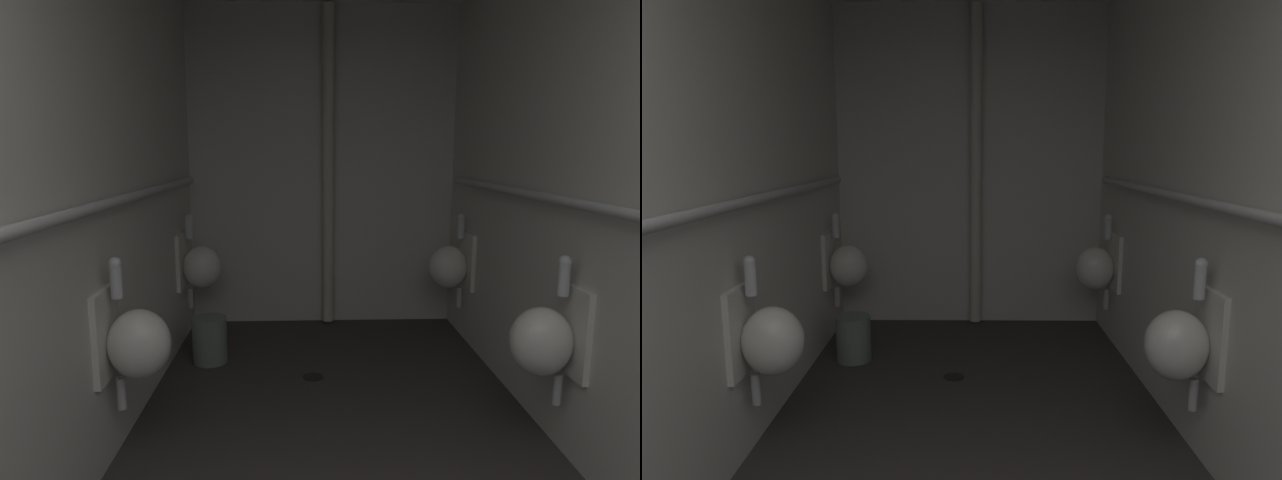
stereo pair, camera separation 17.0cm
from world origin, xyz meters
TOP-DOWN VIEW (x-y plane):
  - floor at (0.00, 2.24)m, footprint 2.40×4.59m
  - wall_left at (-1.17, 2.24)m, footprint 0.06×4.59m
  - wall_right at (1.17, 2.24)m, footprint 0.06×4.59m
  - wall_back at (0.00, 4.50)m, footprint 2.40×0.06m
  - urinal_left_mid at (-0.99, 2.28)m, footprint 0.32×0.30m
  - urinal_left_far at (-0.99, 3.97)m, footprint 0.32×0.30m
  - urinal_right_mid at (0.99, 2.24)m, footprint 0.32×0.30m
  - urinal_right_far at (0.99, 3.90)m, footprint 0.32×0.30m
  - supply_pipe_left at (-1.08, 2.24)m, footprint 0.06×3.93m
  - supply_pipe_right at (1.08, 2.20)m, footprint 0.06×3.87m
  - standpipe_back_wall at (0.05, 4.39)m, footprint 0.10×0.10m
  - floor_drain at (-0.12, 3.25)m, footprint 0.14×0.14m
  - waste_bin at (-0.86, 3.55)m, footprint 0.25×0.25m

SIDE VIEW (x-z plane):
  - floor at x=0.00m, z-range -0.08..0.00m
  - floor_drain at x=-0.12m, z-range 0.00..0.01m
  - waste_bin at x=-0.86m, z-range 0.00..0.33m
  - urinal_left_mid at x=-0.99m, z-range 0.25..1.00m
  - urinal_left_far at x=-0.99m, z-range 0.25..1.00m
  - urinal_right_mid at x=0.99m, z-range 0.25..1.00m
  - urinal_right_far at x=0.99m, z-range 0.25..1.00m
  - supply_pipe_left at x=-1.08m, z-range 1.25..1.32m
  - supply_pipe_right at x=1.08m, z-range 1.25..1.32m
  - wall_left at x=-1.17m, z-range 0.00..2.72m
  - wall_right at x=1.17m, z-range 0.00..2.72m
  - wall_back at x=0.00m, z-range 0.00..2.72m
  - standpipe_back_wall at x=0.05m, z-range 0.02..2.70m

